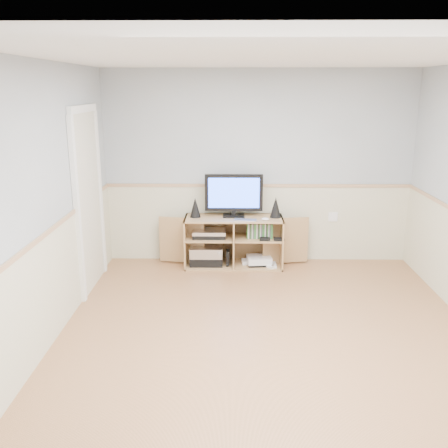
{
  "coord_description": "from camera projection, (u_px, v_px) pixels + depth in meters",
  "views": [
    {
      "loc": [
        -0.36,
        -4.21,
        2.26
      ],
      "look_at": [
        -0.43,
        1.2,
        0.78
      ],
      "focal_mm": 40.0,
      "sensor_mm": 36.0,
      "label": 1
    }
  ],
  "objects": [
    {
      "name": "wall_outlet",
      "position": [
        333.0,
        217.0,
        6.63
      ],
      "size": [
        0.12,
        0.03,
        0.12
      ],
      "primitive_type": "cube",
      "color": "white",
      "rests_on": "wall_back"
    },
    {
      "name": "mouse",
      "position": [
        265.0,
        219.0,
        6.25
      ],
      "size": [
        0.11,
        0.09,
        0.04
      ],
      "primitive_type": "ellipsoid",
      "rotation": [
        0.0,
        0.0,
        -0.26
      ],
      "color": "white",
      "rests_on": "media_cabinet"
    },
    {
      "name": "speaker_left",
      "position": [
        195.0,
        207.0,
        6.39
      ],
      "size": [
        0.14,
        0.14,
        0.25
      ],
      "primitive_type": "cone",
      "color": "black",
      "rests_on": "media_cabinet"
    },
    {
      "name": "media_cabinet",
      "position": [
        234.0,
        240.0,
        6.53
      ],
      "size": [
        1.97,
        0.47,
        0.65
      ],
      "color": "tan",
      "rests_on": "floor"
    },
    {
      "name": "game_consoles",
      "position": [
        258.0,
        261.0,
        6.53
      ],
      "size": [
        0.45,
        0.3,
        0.11
      ],
      "color": "white",
      "rests_on": "media_cabinet"
    },
    {
      "name": "speaker_right",
      "position": [
        276.0,
        207.0,
        6.37
      ],
      "size": [
        0.14,
        0.14,
        0.26
      ],
      "primitive_type": "cone",
      "color": "black",
      "rests_on": "media_cabinet"
    },
    {
      "name": "game_cases",
      "position": [
        260.0,
        230.0,
        6.41
      ],
      "size": [
        0.33,
        0.14,
        0.19
      ],
      "primitive_type": "cube",
      "color": "#3F8C3F",
      "rests_on": "media_cabinet"
    },
    {
      "name": "av_components",
      "position": [
        208.0,
        249.0,
        6.51
      ],
      "size": [
        0.51,
        0.32,
        0.47
      ],
      "color": "black",
      "rests_on": "media_cabinet"
    },
    {
      "name": "monitor",
      "position": [
        234.0,
        194.0,
        6.36
      ],
      "size": [
        0.74,
        0.18,
        0.55
      ],
      "color": "black",
      "rests_on": "media_cabinet"
    },
    {
      "name": "keyboard",
      "position": [
        245.0,
        220.0,
        6.26
      ],
      "size": [
        0.3,
        0.16,
        0.01
      ],
      "primitive_type": "cube",
      "rotation": [
        0.0,
        0.0,
        -0.16
      ],
      "color": "#BCBCC1",
      "rests_on": "media_cabinet"
    },
    {
      "name": "room",
      "position": [
        264.0,
        209.0,
        4.45
      ],
      "size": [
        4.04,
        4.54,
        2.54
      ],
      "color": "tan",
      "rests_on": "ground"
    }
  ]
}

